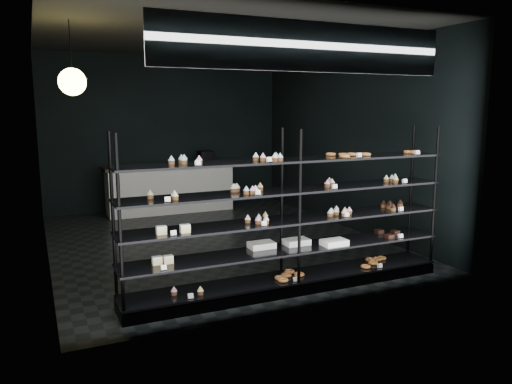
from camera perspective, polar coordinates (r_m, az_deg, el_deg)
room at (r=7.91m, az=-4.95°, el=5.71°), size 5.01×6.01×3.20m
display_shelf at (r=5.87m, az=3.71°, el=-5.32°), size 4.00×0.50×1.91m
signage at (r=5.26m, az=5.94°, el=16.21°), size 3.30×0.05×0.50m
pendant_lamp at (r=6.62m, az=-20.26°, el=11.74°), size 0.33×0.33×0.90m
service_counter at (r=10.41m, az=-9.72°, el=0.49°), size 2.63×0.65×1.23m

